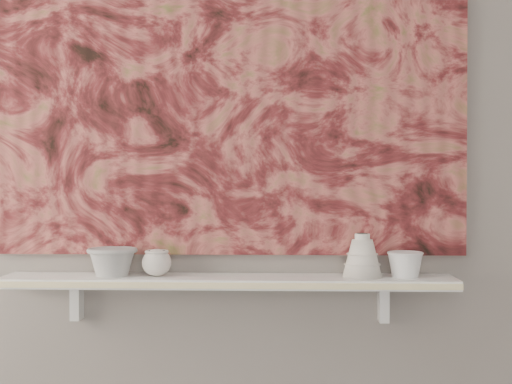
{
  "coord_description": "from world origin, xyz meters",
  "views": [
    {
      "loc": [
        0.17,
        -0.69,
        1.23
      ],
      "look_at": [
        0.09,
        1.49,
        1.19
      ],
      "focal_mm": 50.0,
      "sensor_mm": 36.0,
      "label": 1
    }
  ],
  "objects_px": {
    "shelf": "(227,281)",
    "bowl_white": "(405,264)",
    "cup_cream": "(157,263)",
    "bowl_grey": "(112,261)",
    "painting": "(229,83)",
    "bell_vessel": "(362,255)"
  },
  "relations": [
    {
      "from": "painting",
      "to": "cup_cream",
      "type": "bearing_deg",
      "value": -159.9
    },
    {
      "from": "bowl_grey",
      "to": "bell_vessel",
      "type": "bearing_deg",
      "value": 0.0
    },
    {
      "from": "shelf",
      "to": "bowl_white",
      "type": "xyz_separation_m",
      "value": [
        0.55,
        0.0,
        0.06
      ]
    },
    {
      "from": "bowl_grey",
      "to": "cup_cream",
      "type": "xyz_separation_m",
      "value": [
        0.14,
        0.0,
        -0.0
      ]
    },
    {
      "from": "bowl_white",
      "to": "shelf",
      "type": "bearing_deg",
      "value": 180.0
    },
    {
      "from": "painting",
      "to": "bell_vessel",
      "type": "xyz_separation_m",
      "value": [
        0.42,
        -0.08,
        -0.54
      ]
    },
    {
      "from": "cup_cream",
      "to": "bowl_grey",
      "type": "bearing_deg",
      "value": 180.0
    },
    {
      "from": "bowl_grey",
      "to": "shelf",
      "type": "bearing_deg",
      "value": 0.0
    },
    {
      "from": "bowl_grey",
      "to": "bell_vessel",
      "type": "height_order",
      "value": "bell_vessel"
    },
    {
      "from": "cup_cream",
      "to": "shelf",
      "type": "bearing_deg",
      "value": 0.0
    },
    {
      "from": "painting",
      "to": "bowl_grey",
      "type": "bearing_deg",
      "value": -167.37
    },
    {
      "from": "bowl_grey",
      "to": "bell_vessel",
      "type": "distance_m",
      "value": 0.78
    },
    {
      "from": "bowl_grey",
      "to": "cup_cream",
      "type": "relative_size",
      "value": 1.71
    },
    {
      "from": "bell_vessel",
      "to": "bowl_white",
      "type": "bearing_deg",
      "value": 0.0
    },
    {
      "from": "shelf",
      "to": "bowl_grey",
      "type": "xyz_separation_m",
      "value": [
        -0.36,
        0.0,
        0.06
      ]
    },
    {
      "from": "cup_cream",
      "to": "bell_vessel",
      "type": "relative_size",
      "value": 0.68
    },
    {
      "from": "painting",
      "to": "bell_vessel",
      "type": "distance_m",
      "value": 0.69
    },
    {
      "from": "painting",
      "to": "cup_cream",
      "type": "xyz_separation_m",
      "value": [
        -0.22,
        -0.08,
        -0.57
      ]
    },
    {
      "from": "bowl_grey",
      "to": "bowl_white",
      "type": "distance_m",
      "value": 0.91
    },
    {
      "from": "painting",
      "to": "cup_cream",
      "type": "relative_size",
      "value": 16.33
    },
    {
      "from": "painting",
      "to": "bowl_grey",
      "type": "distance_m",
      "value": 0.67
    },
    {
      "from": "painting",
      "to": "bowl_white",
      "type": "relative_size",
      "value": 13.59
    }
  ]
}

